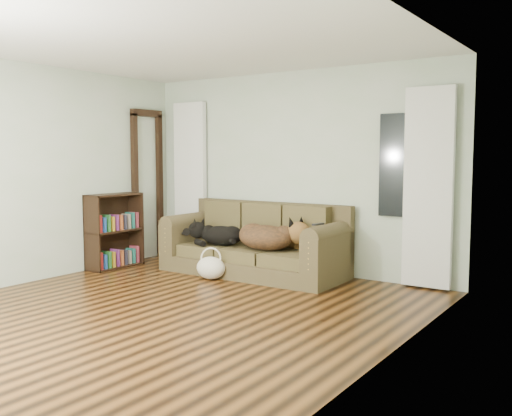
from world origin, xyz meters
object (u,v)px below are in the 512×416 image
Objects in this scene: bookshelf at (115,231)px; dog_shepherd at (269,238)px; sofa at (253,239)px; dog_black_lab at (219,235)px; tote_bag at (211,266)px.

dog_shepherd is at bearing 20.56° from bookshelf.
dog_black_lab is (-0.47, -0.10, 0.03)m from sofa.
dog_black_lab is 1.45m from bookshelf.
dog_black_lab is 1.59× the size of tote_bag.
dog_shepherd is 2.02× the size of tote_bag.
bookshelf is (-1.80, -0.67, 0.05)m from sofa.
sofa is 0.48m from dog_black_lab.
sofa is 6.20× the size of tote_bag.
bookshelf reaches higher than dog_shepherd.
dog_black_lab is 0.58m from tote_bag.
dog_black_lab is at bearing 8.98° from dog_shepherd.
dog_shepherd is 0.80m from tote_bag.
sofa is at bearing 24.53° from bookshelf.
bookshelf reaches higher than sofa.
sofa is at bearing 64.54° from tote_bag.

